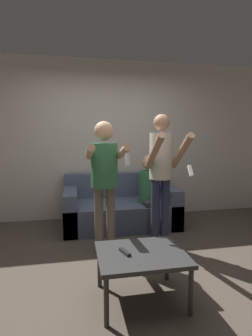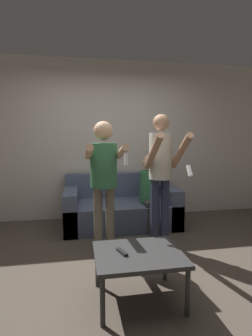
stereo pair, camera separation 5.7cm
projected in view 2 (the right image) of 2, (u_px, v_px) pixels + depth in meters
name	position (u px, v px, depth m)	size (l,w,h in m)	color
ground_plane	(125.00, 266.00, 2.88)	(14.00, 14.00, 0.00)	#4C4238
wall_back	(106.00, 140.00, 4.55)	(6.40, 0.06, 2.70)	beige
couch	(121.00, 208.00, 4.22)	(1.75, 0.96, 0.79)	#4C5670
person_standing_left	(104.00, 172.00, 3.12)	(0.44, 0.70, 1.60)	#6B6051
person_standing_right	(161.00, 168.00, 3.23)	(0.41, 0.69, 1.69)	#282D47
person_seated	(150.00, 189.00, 4.02)	(0.31, 0.53, 1.14)	#383838
coffee_table	(139.00, 258.00, 2.24)	(0.75, 0.62, 0.43)	#2D2D2D
remote_on_table	(122.00, 252.00, 2.22)	(0.08, 0.15, 0.02)	black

